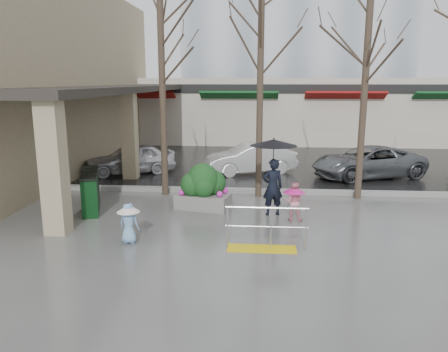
# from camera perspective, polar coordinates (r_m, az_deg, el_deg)

# --- Properties ---
(ground) EXTENTS (120.00, 120.00, 0.00)m
(ground) POSITION_cam_1_polar(r_m,az_deg,el_deg) (11.50, -1.62, -7.11)
(ground) COLOR #51514F
(ground) RESTS_ON ground
(street_asphalt) EXTENTS (120.00, 36.00, 0.01)m
(street_asphalt) POSITION_cam_1_polar(r_m,az_deg,el_deg) (33.03, 2.53, 5.63)
(street_asphalt) COLOR black
(street_asphalt) RESTS_ON ground
(curb) EXTENTS (120.00, 0.30, 0.15)m
(curb) POSITION_cam_1_polar(r_m,az_deg,el_deg) (15.30, 0.00, -1.89)
(curb) COLOR gray
(curb) RESTS_ON ground
(near_building) EXTENTS (6.00, 18.00, 8.00)m
(near_building) POSITION_cam_1_polar(r_m,az_deg,el_deg) (21.37, -24.40, 11.70)
(near_building) COLOR tan
(near_building) RESTS_ON ground
(canopy_slab) EXTENTS (2.80, 18.00, 0.25)m
(canopy_slab) POSITION_cam_1_polar(r_m,az_deg,el_deg) (19.72, -13.34, 11.39)
(canopy_slab) COLOR #2D2823
(canopy_slab) RESTS_ON pillar_front
(pillar_front) EXTENTS (0.55, 0.55, 3.50)m
(pillar_front) POSITION_cam_1_polar(r_m,az_deg,el_deg) (11.66, -21.37, 1.21)
(pillar_front) COLOR tan
(pillar_front) RESTS_ON ground
(pillar_back) EXTENTS (0.55, 0.55, 3.50)m
(pillar_back) POSITION_cam_1_polar(r_m,az_deg,el_deg) (17.66, -12.23, 5.27)
(pillar_back) COLOR tan
(pillar_back) RESTS_ON ground
(storefront_row) EXTENTS (34.00, 6.74, 4.00)m
(storefront_row) POSITION_cam_1_polar(r_m,az_deg,el_deg) (28.82, 6.30, 8.61)
(storefront_row) COLOR beige
(storefront_row) RESTS_ON ground
(handrail) EXTENTS (1.90, 0.50, 1.03)m
(handrail) POSITION_cam_1_polar(r_m,az_deg,el_deg) (10.18, 5.33, -7.53)
(handrail) COLOR yellow
(handrail) RESTS_ON ground
(tree_west) EXTENTS (3.20, 3.20, 6.80)m
(tree_west) POSITION_cam_1_polar(r_m,az_deg,el_deg) (14.79, -8.23, 17.07)
(tree_west) COLOR #382B21
(tree_west) RESTS_ON ground
(tree_midwest) EXTENTS (3.20, 3.20, 7.00)m
(tree_midwest) POSITION_cam_1_polar(r_m,az_deg,el_deg) (14.45, 4.86, 17.86)
(tree_midwest) COLOR #382B21
(tree_midwest) RESTS_ON ground
(tree_mideast) EXTENTS (3.20, 3.20, 6.50)m
(tree_mideast) POSITION_cam_1_polar(r_m,az_deg,el_deg) (14.80, 18.22, 15.72)
(tree_mideast) COLOR #382B21
(tree_mideast) RESTS_ON ground
(woman) EXTENTS (1.35, 1.35, 2.26)m
(woman) POSITION_cam_1_polar(r_m,az_deg,el_deg) (12.54, 6.44, 1.16)
(woman) COLOR black
(woman) RESTS_ON ground
(child_pink) EXTENTS (0.61, 0.61, 1.09)m
(child_pink) POSITION_cam_1_polar(r_m,az_deg,el_deg) (12.28, 9.10, -2.96)
(child_pink) COLOR pink
(child_pink) RESTS_ON ground
(child_blue) EXTENTS (0.55, 0.55, 1.00)m
(child_blue) POSITION_cam_1_polar(r_m,az_deg,el_deg) (10.71, -12.34, -5.53)
(child_blue) COLOR #7AABDA
(child_blue) RESTS_ON ground
(planter) EXTENTS (1.75, 1.15, 1.41)m
(planter) POSITION_cam_1_polar(r_m,az_deg,el_deg) (13.27, -2.73, -1.46)
(planter) COLOR gray
(planter) RESTS_ON ground
(news_boxes) EXTENTS (1.12, 2.13, 1.17)m
(news_boxes) POSITION_cam_1_polar(r_m,az_deg,el_deg) (13.81, -17.01, -1.81)
(news_boxes) COLOR #0D3915
(news_boxes) RESTS_ON ground
(car_a) EXTENTS (3.98, 2.90, 1.26)m
(car_a) POSITION_cam_1_polar(r_m,az_deg,el_deg) (18.78, -12.11, 2.22)
(car_a) COLOR silver
(car_a) RESTS_ON ground
(car_b) EXTENTS (4.05, 2.62, 1.26)m
(car_b) POSITION_cam_1_polar(r_m,az_deg,el_deg) (18.43, 3.44, 2.29)
(car_b) COLOR white
(car_b) RESTS_ON ground
(car_c) EXTENTS (4.97, 3.46, 1.26)m
(car_c) POSITION_cam_1_polar(r_m,az_deg,el_deg) (18.56, 18.27, 1.76)
(car_c) COLOR slate
(car_c) RESTS_ON ground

